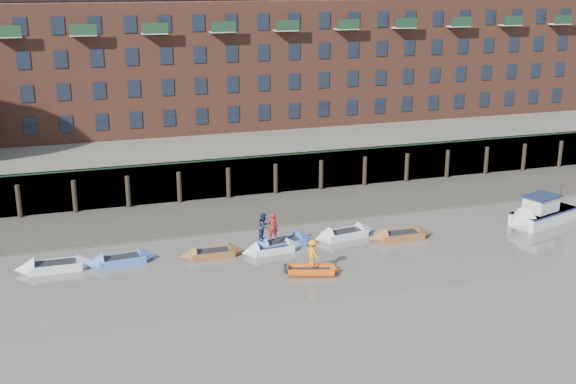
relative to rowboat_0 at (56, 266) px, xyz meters
name	(u,v)px	position (x,y,z in m)	size (l,w,h in m)	color
ground	(357,308)	(15.60, -10.63, -0.25)	(220.00, 220.00, 0.00)	#665E58
foreshore	(265,210)	(15.60, 7.37, -0.25)	(110.00, 8.00, 0.50)	#3D382F
mud_band	(278,224)	(15.60, 3.97, -0.25)	(110.00, 1.60, 0.10)	#4C4336
river_wall	(250,176)	(15.60, 11.75, 1.34)	(110.00, 1.23, 3.30)	#2D2A26
bank_terrace	(215,141)	(15.60, 25.37, 1.35)	(110.00, 28.00, 3.20)	#5E594D
apartment_terrace	(209,25)	(15.60, 26.36, 12.57)	(80.60, 15.56, 20.98)	brown
rowboat_0	(56,266)	(0.00, 0.00, 0.00)	(4.93, 1.56, 1.42)	silver
rowboat_1	(121,260)	(3.93, -0.19, -0.02)	(4.62, 1.69, 1.31)	#4470C0
rowboat_2	(212,253)	(9.65, -0.83, -0.03)	(4.32, 1.32, 1.25)	brown
rowboat_3	(272,249)	(13.58, -1.23, -0.03)	(4.34, 1.55, 1.24)	silver
rowboat_4	(281,244)	(14.41, -0.60, 0.00)	(5.07, 2.27, 1.42)	#4470C0
rowboat_5	(345,234)	(19.15, -0.15, -0.01)	(4.90, 2.08, 1.38)	silver
rowboat_6	(401,236)	(22.73, -1.62, -0.01)	(4.77, 1.50, 1.37)	brown
rib_tender	(313,270)	(14.92, -5.45, -0.02)	(3.15, 2.23, 0.53)	#DF480C
motor_launch	(534,216)	(33.21, -2.03, 0.45)	(7.00, 4.14, 2.74)	silver
person_rower_a	(273,226)	(13.64, -1.18, 1.50)	(0.67, 0.44, 1.84)	maroon
person_rower_b	(264,227)	(13.08, -0.99, 1.49)	(0.89, 0.69, 1.83)	#19233F
person_rib_crew	(313,253)	(14.87, -5.44, 1.10)	(1.10, 0.63, 1.71)	orange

